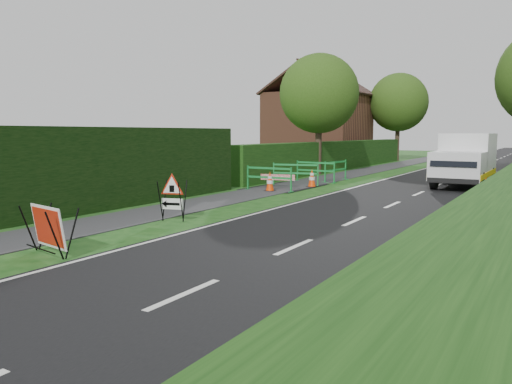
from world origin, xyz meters
The scene contains 22 objects.
ground centered at (0.00, 0.00, 0.00)m, with size 120.00×120.00×0.00m, color #154212.
road_surface centered at (2.50, 35.00, 0.00)m, with size 6.00×90.00×0.02m, color black.
footpath centered at (-3.00, 35.00, 0.01)m, with size 2.00×90.00×0.02m, color #2D2D30.
hedge_west_near centered at (-5.00, 0.00, 0.00)m, with size 1.10×18.00×2.50m, color black.
hedge_west_far centered at (-5.00, 22.00, 0.00)m, with size 1.00×24.00×1.80m, color #14380F.
house_west centered at (-10.00, 30.00, 2.90)m, with size 7.50×7.40×7.88m.
tree_nw centered at (-4.60, 18.00, 4.48)m, with size 4.40×4.40×6.70m.
tree_fw centered at (-4.60, 34.00, 4.83)m, with size 4.80×4.80×7.24m.
red_rect_sign centered at (-1.19, -2.00, 0.54)m, with size 1.20×0.86×0.95m.
triangle_sign centered at (-1.60, 1.98, 0.74)m, with size 0.91×0.91×1.07m.
works_van centered at (3.55, 15.22, 1.22)m, with size 2.04×5.08×2.30m.
traffic_cone_0 centered at (4.86, 11.18, 0.39)m, with size 0.38×0.38×0.79m.
traffic_cone_1 centered at (5.42, 14.08, 0.39)m, with size 0.38×0.38×0.79m.
traffic_cone_2 centered at (5.34, 15.10, 0.39)m, with size 0.38×0.38×0.79m.
traffic_cone_3 centered at (-2.80, 9.32, 0.39)m, with size 0.38×0.38×0.79m.
traffic_cone_4 centered at (-2.01, 11.58, 0.39)m, with size 0.38×0.38×0.79m.
ped_barrier_0 centered at (-2.87, 9.37, 0.63)m, with size 2.06×0.36×1.00m.
ped_barrier_1 centered at (-2.93, 11.84, 0.63)m, with size 2.08×0.85×1.00m.
ped_barrier_2 centered at (-2.82, 13.72, 0.63)m, with size 2.08×0.54×1.00m.
ped_barrier_3 centered at (-2.18, 14.65, 0.63)m, with size 0.60×2.09×1.00m.
redwhite_plank centered at (-3.17, 10.64, 0.00)m, with size 1.50×0.04×0.25m, color red.
hatchback_car centered at (1.89, 25.05, 0.53)m, with size 1.25×3.11×1.06m, color white.
Camera 1 is at (6.97, -7.89, 2.32)m, focal length 35.00 mm.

